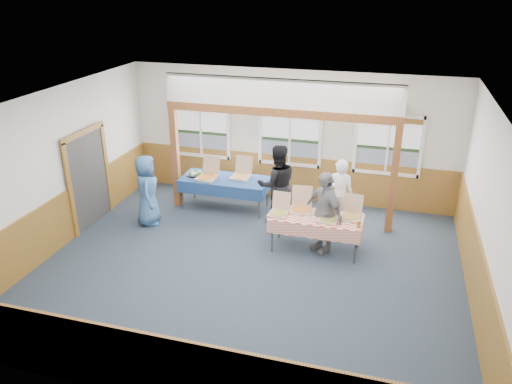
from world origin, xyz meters
TOP-DOWN VIEW (x-y plane):
  - floor at (0.00, 0.00)m, footprint 8.00×8.00m
  - ceiling at (0.00, 0.00)m, footprint 8.00×8.00m
  - wall_back at (0.00, 3.50)m, footprint 8.00×0.00m
  - wall_front at (0.00, -3.50)m, footprint 8.00×0.00m
  - wall_left at (-4.00, 0.00)m, footprint 0.00×8.00m
  - wall_right at (4.00, 0.00)m, footprint 0.00×8.00m
  - wainscot_back at (0.00, 3.48)m, footprint 7.98×0.05m
  - wainscot_front at (0.00, -3.48)m, footprint 7.98×0.05m
  - wainscot_left at (-3.98, 0.00)m, footprint 0.05×6.98m
  - wainscot_right at (3.98, 0.00)m, footprint 0.05×6.98m
  - cased_opening at (-3.96, 0.90)m, footprint 0.06×1.30m
  - window_left at (-2.30, 3.46)m, footprint 1.56×0.10m
  - window_mid at (0.00, 3.46)m, footprint 1.56×0.10m
  - window_right at (2.30, 3.46)m, footprint 1.56×0.10m
  - post_left at (-2.50, 2.30)m, footprint 0.15×0.15m
  - post_right at (2.50, 2.30)m, footprint 0.15×0.15m
  - cross_beam at (0.00, 2.30)m, footprint 5.15×0.18m
  - table_left at (-1.34, 2.46)m, footprint 2.18×1.18m
  - table_right at (1.09, 1.02)m, footprint 1.87×0.89m
  - pizza_box_a at (-1.73, 2.35)m, footprint 0.48×0.57m
  - pizza_box_b at (-0.98, 2.62)m, footprint 0.45×0.54m
  - pizza_box_c at (0.35, 0.92)m, footprint 0.40×0.47m
  - pizza_box_d at (0.74, 1.22)m, footprint 0.46×0.54m
  - pizza_box_e at (1.35, 0.94)m, footprint 0.43×0.51m
  - pizza_box_f at (1.75, 1.16)m, footprint 0.43×0.51m
  - veggie_tray at (-2.09, 2.46)m, footprint 0.41×0.41m
  - drink_glass at (1.94, 0.77)m, footprint 0.07×0.07m
  - woman_white at (1.42, 2.10)m, footprint 0.63×0.44m
  - woman_black at (0.04, 2.03)m, footprint 1.11×1.01m
  - man_blue at (-2.72, 1.21)m, footprint 0.79×0.93m
  - person_grey at (1.23, 1.08)m, footprint 1.02×0.97m

SIDE VIEW (x-z plane):
  - floor at x=0.00m, z-range 0.00..0.00m
  - wainscot_back at x=0.00m, z-range 0.00..1.10m
  - wainscot_front at x=0.00m, z-range 0.00..1.10m
  - wainscot_left at x=-3.98m, z-range 0.00..1.10m
  - wainscot_right at x=3.98m, z-range 0.00..1.10m
  - table_right at x=1.09m, z-range 0.32..1.08m
  - table_left at x=-1.34m, z-range 0.33..1.09m
  - veggie_tray at x=-2.09m, z-range 0.74..0.84m
  - man_blue at x=-2.72m, z-range 0.00..1.61m
  - woman_white at x=1.42m, z-range 0.00..1.62m
  - pizza_box_c at x=0.35m, z-range 0.62..1.02m
  - pizza_box_f at x=1.75m, z-range 0.61..1.03m
  - pizza_box_e at x=1.35m, z-range 0.61..1.03m
  - pizza_box_d at x=0.74m, z-range 0.60..1.05m
  - pizza_box_b at x=-0.98m, z-range 0.59..1.06m
  - pizza_box_a at x=-1.73m, z-range 0.59..1.06m
  - drink_glass at x=1.94m, z-range 0.76..0.91m
  - person_grey at x=1.23m, z-range 0.00..1.70m
  - woman_black at x=0.04m, z-range 0.00..1.84m
  - cased_opening at x=-3.96m, z-range 0.00..2.10m
  - post_left at x=-2.50m, z-range 0.00..2.40m
  - post_right at x=2.50m, z-range 0.00..2.40m
  - wall_back at x=0.00m, z-range -2.40..5.60m
  - wall_front at x=0.00m, z-range -2.40..5.60m
  - wall_left at x=-4.00m, z-range -2.40..5.60m
  - wall_right at x=4.00m, z-range -2.40..5.60m
  - window_left at x=-2.30m, z-range 0.95..2.41m
  - window_mid at x=0.00m, z-range 0.95..2.41m
  - window_right at x=2.30m, z-range 0.95..2.41m
  - cross_beam at x=0.00m, z-range 2.40..2.58m
  - ceiling at x=0.00m, z-range 3.20..3.20m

